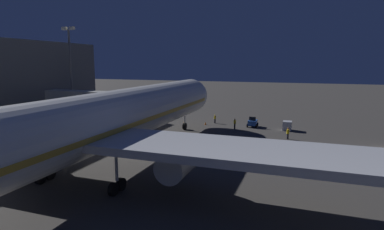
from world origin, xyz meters
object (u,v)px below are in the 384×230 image
(traffic_cone_nose_port, at_px, (205,123))
(baggage_container_near_belt, at_px, (287,126))
(traffic_cone_nose_starboard, at_px, (184,122))
(pushback_tug, at_px, (253,123))
(ground_crew_near_nose_gear, at_px, (288,133))
(ground_crew_marshaller_fwd, at_px, (235,123))
(jet_bridge, at_px, (107,99))
(airliner_at_gate, at_px, (74,130))
(apron_floodlight_mast, at_px, (71,67))
(ground_crew_by_belt_loader, at_px, (215,118))

(traffic_cone_nose_port, bearing_deg, baggage_container_near_belt, -179.94)
(traffic_cone_nose_starboard, bearing_deg, pushback_tug, -175.75)
(ground_crew_near_nose_gear, bearing_deg, ground_crew_marshaller_fwd, -26.59)
(jet_bridge, bearing_deg, traffic_cone_nose_port, -136.70)
(traffic_cone_nose_port, bearing_deg, airliner_at_gate, 86.32)
(jet_bridge, height_order, ground_crew_near_nose_gear, jet_bridge)
(apron_floodlight_mast, relative_size, traffic_cone_nose_port, 34.40)
(traffic_cone_nose_port, bearing_deg, ground_crew_marshaller_fwd, 160.80)
(ground_crew_by_belt_loader, bearing_deg, airliner_at_gate, 84.53)
(traffic_cone_nose_port, bearing_deg, apron_floodlight_mast, 8.26)
(apron_floodlight_mast, distance_m, baggage_container_near_belt, 44.21)
(airliner_at_gate, distance_m, ground_crew_marshaller_fwd, 33.46)
(apron_floodlight_mast, distance_m, ground_crew_by_belt_loader, 31.28)
(airliner_at_gate, relative_size, jet_bridge, 3.46)
(airliner_at_gate, relative_size, traffic_cone_nose_port, 130.00)
(apron_floodlight_mast, relative_size, ground_crew_marshaller_fwd, 9.90)
(airliner_at_gate, xyz_separation_m, jet_bridge, (11.19, -21.60, 0.08))
(pushback_tug, height_order, ground_crew_by_belt_loader, pushback_tug)
(pushback_tug, bearing_deg, jet_bridge, 31.42)
(jet_bridge, bearing_deg, baggage_container_near_belt, -156.12)
(baggage_container_near_belt, height_order, ground_crew_near_nose_gear, ground_crew_near_nose_gear)
(ground_crew_by_belt_loader, bearing_deg, apron_floodlight_mast, 12.07)
(pushback_tug, relative_size, ground_crew_near_nose_gear, 1.26)
(pushback_tug, xyz_separation_m, ground_crew_marshaller_fwd, (2.70, 3.14, 0.28))
(ground_crew_by_belt_loader, height_order, traffic_cone_nose_port, ground_crew_by_belt_loader)
(pushback_tug, height_order, traffic_cone_nose_port, pushback_tug)
(baggage_container_near_belt, xyz_separation_m, ground_crew_near_nose_gear, (-0.47, 6.89, 0.19))
(airliner_at_gate, xyz_separation_m, traffic_cone_nose_port, (-2.20, -34.22, -5.40))
(ground_crew_marshaller_fwd, bearing_deg, baggage_container_near_belt, -166.42)
(jet_bridge, bearing_deg, ground_crew_near_nose_gear, -168.80)
(pushback_tug, xyz_separation_m, traffic_cone_nose_starboard, (13.28, 0.99, -0.50))
(jet_bridge, relative_size, baggage_container_near_belt, 11.36)
(airliner_at_gate, relative_size, traffic_cone_nose_starboard, 130.00)
(pushback_tug, xyz_separation_m, baggage_container_near_belt, (-6.26, 0.97, 0.03))
(apron_floodlight_mast, bearing_deg, airliner_at_gate, 130.18)
(baggage_container_near_belt, relative_size, traffic_cone_nose_port, 3.31)
(apron_floodlight_mast, bearing_deg, jet_bridge, 149.00)
(jet_bridge, bearing_deg, ground_crew_by_belt_loader, -134.76)
(ground_crew_by_belt_loader, xyz_separation_m, traffic_cone_nose_starboard, (5.69, 2.18, -0.66))
(apron_floodlight_mast, xyz_separation_m, traffic_cone_nose_port, (-27.70, -4.02, -10.64))
(airliner_at_gate, height_order, traffic_cone_nose_port, airliner_at_gate)
(ground_crew_marshaller_fwd, xyz_separation_m, traffic_cone_nose_starboard, (10.58, -2.15, -0.78))
(traffic_cone_nose_port, bearing_deg, ground_crew_near_nose_gear, 156.24)
(jet_bridge, xyz_separation_m, apron_floodlight_mast, (14.31, -8.60, 5.16))
(baggage_container_near_belt, height_order, traffic_cone_nose_starboard, baggage_container_near_belt)
(pushback_tug, bearing_deg, ground_crew_by_belt_loader, -8.91)
(baggage_container_near_belt, bearing_deg, ground_crew_near_nose_gear, 93.87)
(apron_floodlight_mast, relative_size, ground_crew_near_nose_gear, 10.42)
(ground_crew_by_belt_loader, relative_size, traffic_cone_nose_starboard, 3.09)
(apron_floodlight_mast, distance_m, ground_crew_near_nose_gear, 44.52)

